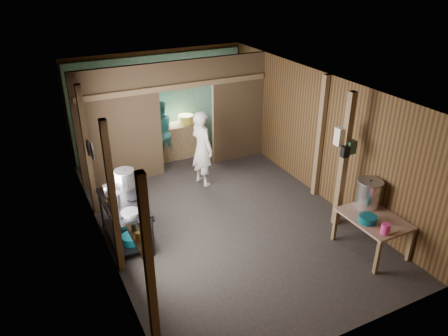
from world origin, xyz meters
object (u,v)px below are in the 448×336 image
pink_bucket (385,229)px  cook (202,148)px  prep_table (372,234)px  gas_range (126,221)px  stock_pot (369,194)px  stove_pot_large (125,180)px  yellow_tub (186,119)px

pink_bucket → cook: 4.22m
prep_table → gas_range: bearing=149.9°
stock_pot → cook: 3.65m
gas_range → prep_table: 4.29m
stove_pot_large → yellow_tub: size_ratio=0.99×
stock_pot → yellow_tub: stock_pot is taller
prep_table → pink_bucket: 0.62m
stove_pot_large → pink_bucket: 4.54m
prep_table → stock_pot: 0.69m
stove_pot_large → pink_bucket: stove_pot_large is taller
gas_range → cook: size_ratio=0.81×
prep_table → stock_pot: bearing=65.9°
stove_pot_large → yellow_tub: 3.37m
pink_bucket → gas_range: bearing=143.9°
yellow_tub → stove_pot_large: bearing=-131.1°
stock_pot → pink_bucket: (-0.35, -0.78, -0.15)m
prep_table → cook: bearing=114.2°
stove_pot_large → cook: bearing=25.4°
stock_pot → yellow_tub: bearing=107.1°
stock_pot → cook: size_ratio=0.30×
stove_pot_large → yellow_tub: bearing=48.9°
stove_pot_large → yellow_tub: stove_pot_large is taller
gas_range → pink_bucket: pink_bucket is taller
yellow_tub → pink_bucket: bearing=-78.5°
stock_pot → pink_bucket: size_ratio=2.95×
prep_table → yellow_tub: (-1.32, 5.17, 0.62)m
gas_range → pink_bucket: 4.37m
stock_pot → prep_table: bearing=-114.1°
gas_range → cook: bearing=33.6°
gas_range → pink_bucket: (3.52, -2.57, 0.34)m
stock_pot → gas_range: bearing=155.1°
stove_pot_large → pink_bucket: size_ratio=2.12×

